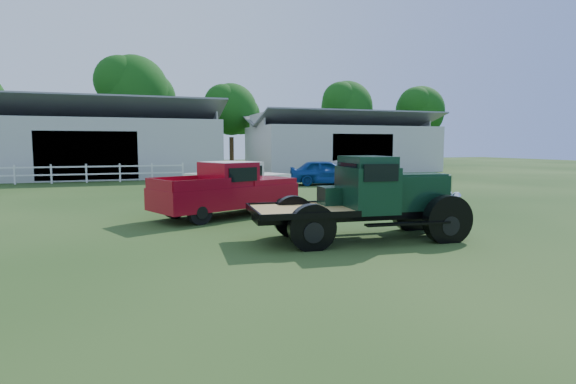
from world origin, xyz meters
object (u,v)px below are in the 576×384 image
object	(u,v)px
misc_car_grey	(351,171)
red_pickup	(226,189)
vintage_flatbed	(363,198)
white_pickup	(240,182)
misc_car_blue	(326,172)

from	to	relation	value
misc_car_grey	red_pickup	bearing A→B (deg)	145.36
vintage_flatbed	white_pickup	bearing A→B (deg)	103.79
white_pickup	misc_car_grey	size ratio (longest dim) A/B	1.06
vintage_flatbed	white_pickup	xyz separation A→B (m)	(-1.35, 8.29, -0.23)
misc_car_grey	vintage_flatbed	bearing A→B (deg)	162.35
red_pickup	misc_car_grey	distance (m)	15.13
white_pickup	vintage_flatbed	bearing A→B (deg)	-103.74
vintage_flatbed	misc_car_blue	size ratio (longest dim) A/B	1.20
vintage_flatbed	red_pickup	xyz separation A→B (m)	(-2.61, 4.77, -0.13)
vintage_flatbed	misc_car_grey	world-z (taller)	vintage_flatbed
white_pickup	misc_car_blue	xyz separation A→B (m)	(6.69, 6.36, -0.08)
misc_car_blue	vintage_flatbed	bearing A→B (deg)	176.56
vintage_flatbed	red_pickup	world-z (taller)	vintage_flatbed
vintage_flatbed	red_pickup	distance (m)	5.44
white_pickup	misc_car_blue	world-z (taller)	white_pickup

